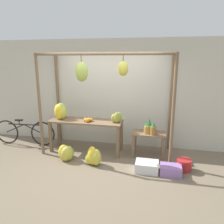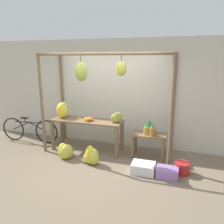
{
  "view_description": "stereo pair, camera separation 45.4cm",
  "coord_description": "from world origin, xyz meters",
  "px_view_note": "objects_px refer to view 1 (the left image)",
  "views": [
    {
      "loc": [
        1.21,
        -4.19,
        2.3
      ],
      "look_at": [
        0.14,
        0.77,
        1.06
      ],
      "focal_mm": 35.0,
      "sensor_mm": 36.0,
      "label": 1
    },
    {
      "loc": [
        1.65,
        -4.07,
        2.3
      ],
      "look_at": [
        0.14,
        0.77,
        1.06
      ],
      "focal_mm": 35.0,
      "sensor_mm": 36.0,
      "label": 2
    }
  ],
  "objects_px": {
    "parked_bicycle": "(25,132)",
    "orange_pile": "(88,120)",
    "banana_pile_on_table": "(60,112)",
    "pineapple_cluster": "(150,128)",
    "papaya_pile": "(117,118)",
    "banana_pile_ground_right": "(93,157)",
    "fruit_crate_white": "(147,167)",
    "banana_pile_ground_left": "(66,153)",
    "blue_bucket": "(184,165)",
    "fruit_crate_purple": "(171,170)"
  },
  "relations": [
    {
      "from": "banana_pile_ground_left",
      "to": "fruit_crate_white",
      "type": "bearing_deg",
      "value": -4.15
    },
    {
      "from": "orange_pile",
      "to": "pineapple_cluster",
      "type": "distance_m",
      "value": 1.5
    },
    {
      "from": "parked_bicycle",
      "to": "orange_pile",
      "type": "bearing_deg",
      "value": -3.49
    },
    {
      "from": "banana_pile_on_table",
      "to": "blue_bucket",
      "type": "bearing_deg",
      "value": -9.78
    },
    {
      "from": "banana_pile_on_table",
      "to": "pineapple_cluster",
      "type": "distance_m",
      "value": 2.26
    },
    {
      "from": "orange_pile",
      "to": "pineapple_cluster",
      "type": "xyz_separation_m",
      "value": [
        1.49,
        0.08,
        -0.13
      ]
    },
    {
      "from": "banana_pile_on_table",
      "to": "fruit_crate_white",
      "type": "bearing_deg",
      "value": -18.17
    },
    {
      "from": "orange_pile",
      "to": "pineapple_cluster",
      "type": "height_order",
      "value": "pineapple_cluster"
    },
    {
      "from": "blue_bucket",
      "to": "fruit_crate_white",
      "type": "bearing_deg",
      "value": -164.11
    },
    {
      "from": "banana_pile_on_table",
      "to": "parked_bicycle",
      "type": "bearing_deg",
      "value": 177.52
    },
    {
      "from": "banana_pile_ground_left",
      "to": "banana_pile_on_table",
      "type": "bearing_deg",
      "value": 122.51
    },
    {
      "from": "pineapple_cluster",
      "to": "fruit_crate_white",
      "type": "bearing_deg",
      "value": -89.8
    },
    {
      "from": "parked_bicycle",
      "to": "papaya_pile",
      "type": "xyz_separation_m",
      "value": [
        2.57,
        -0.06,
        0.58
      ]
    },
    {
      "from": "fruit_crate_white",
      "to": "blue_bucket",
      "type": "relative_size",
      "value": 1.52
    },
    {
      "from": "pineapple_cluster",
      "to": "banana_pile_ground_right",
      "type": "distance_m",
      "value": 1.47
    },
    {
      "from": "orange_pile",
      "to": "papaya_pile",
      "type": "height_order",
      "value": "papaya_pile"
    },
    {
      "from": "papaya_pile",
      "to": "fruit_crate_purple",
      "type": "bearing_deg",
      "value": -30.5
    },
    {
      "from": "banana_pile_on_table",
      "to": "orange_pile",
      "type": "relative_size",
      "value": 1.78
    },
    {
      "from": "banana_pile_ground_right",
      "to": "papaya_pile",
      "type": "bearing_deg",
      "value": 59.71
    },
    {
      "from": "banana_pile_ground_left",
      "to": "papaya_pile",
      "type": "relative_size",
      "value": 1.38
    },
    {
      "from": "fruit_crate_white",
      "to": "fruit_crate_purple",
      "type": "bearing_deg",
      "value": -2.54
    },
    {
      "from": "blue_bucket",
      "to": "fruit_crate_purple",
      "type": "bearing_deg",
      "value": -139.82
    },
    {
      "from": "pineapple_cluster",
      "to": "banana_pile_ground_left",
      "type": "bearing_deg",
      "value": -161.72
    },
    {
      "from": "banana_pile_ground_right",
      "to": "blue_bucket",
      "type": "relative_size",
      "value": 1.43
    },
    {
      "from": "banana_pile_on_table",
      "to": "fruit_crate_purple",
      "type": "distance_m",
      "value": 2.97
    },
    {
      "from": "parked_bicycle",
      "to": "blue_bucket",
      "type": "bearing_deg",
      "value": -7.83
    },
    {
      "from": "orange_pile",
      "to": "banana_pile_on_table",
      "type": "bearing_deg",
      "value": 175.02
    },
    {
      "from": "pineapple_cluster",
      "to": "parked_bicycle",
      "type": "xyz_separation_m",
      "value": [
        -3.35,
        0.04,
        -0.36
      ]
    },
    {
      "from": "banana_pile_on_table",
      "to": "fruit_crate_white",
      "type": "relative_size",
      "value": 0.87
    },
    {
      "from": "fruit_crate_white",
      "to": "fruit_crate_purple",
      "type": "xyz_separation_m",
      "value": [
        0.48,
        -0.02,
        -0.01
      ]
    },
    {
      "from": "orange_pile",
      "to": "banana_pile_ground_right",
      "type": "bearing_deg",
      "value": -63.69
    },
    {
      "from": "parked_bicycle",
      "to": "banana_pile_ground_left",
      "type": "bearing_deg",
      "value": -23.5
    },
    {
      "from": "orange_pile",
      "to": "fruit_crate_purple",
      "type": "xyz_separation_m",
      "value": [
        1.97,
        -0.69,
        -0.76
      ]
    },
    {
      "from": "fruit_crate_white",
      "to": "papaya_pile",
      "type": "bearing_deg",
      "value": 137.26
    },
    {
      "from": "fruit_crate_white",
      "to": "fruit_crate_purple",
      "type": "distance_m",
      "value": 0.48
    },
    {
      "from": "orange_pile",
      "to": "banana_pile_ground_right",
      "type": "xyz_separation_m",
      "value": [
        0.31,
        -0.63,
        -0.66
      ]
    },
    {
      "from": "banana_pile_ground_right",
      "to": "blue_bucket",
      "type": "bearing_deg",
      "value": 5.08
    },
    {
      "from": "pineapple_cluster",
      "to": "papaya_pile",
      "type": "height_order",
      "value": "papaya_pile"
    },
    {
      "from": "banana_pile_on_table",
      "to": "fruit_crate_purple",
      "type": "xyz_separation_m",
      "value": [
        2.73,
        -0.76,
        -0.91
      ]
    },
    {
      "from": "blue_bucket",
      "to": "parked_bicycle",
      "type": "xyz_separation_m",
      "value": [
        -4.12,
        0.57,
        0.23
      ]
    },
    {
      "from": "parked_bicycle",
      "to": "fruit_crate_purple",
      "type": "xyz_separation_m",
      "value": [
        3.84,
        -0.81,
        -0.26
      ]
    },
    {
      "from": "banana_pile_ground_left",
      "to": "parked_bicycle",
      "type": "height_order",
      "value": "parked_bicycle"
    },
    {
      "from": "banana_pile_ground_right",
      "to": "banana_pile_ground_left",
      "type": "bearing_deg",
      "value": 172.44
    },
    {
      "from": "banana_pile_on_table",
      "to": "banana_pile_ground_left",
      "type": "height_order",
      "value": "banana_pile_on_table"
    },
    {
      "from": "pineapple_cluster",
      "to": "papaya_pile",
      "type": "bearing_deg",
      "value": -178.23
    },
    {
      "from": "orange_pile",
      "to": "papaya_pile",
      "type": "xyz_separation_m",
      "value": [
        0.71,
        0.05,
        0.08
      ]
    },
    {
      "from": "banana_pile_on_table",
      "to": "banana_pile_ground_right",
      "type": "bearing_deg",
      "value": -33.06
    },
    {
      "from": "pineapple_cluster",
      "to": "banana_pile_ground_left",
      "type": "relative_size",
      "value": 0.91
    },
    {
      "from": "banana_pile_on_table",
      "to": "parked_bicycle",
      "type": "height_order",
      "value": "banana_pile_on_table"
    },
    {
      "from": "banana_pile_ground_left",
      "to": "blue_bucket",
      "type": "distance_m",
      "value": 2.63
    }
  ]
}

